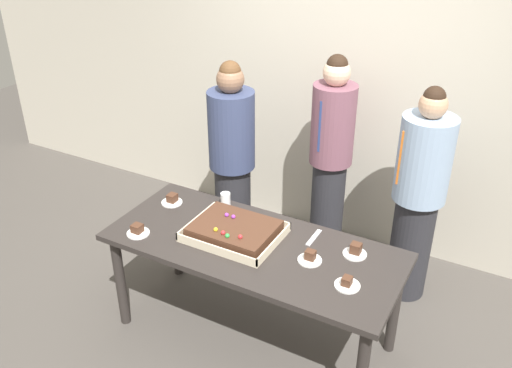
% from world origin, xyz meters
% --- Properties ---
extents(ground_plane, '(12.00, 12.00, 0.00)m').
position_xyz_m(ground_plane, '(0.00, 0.00, 0.00)').
color(ground_plane, '#4C4742').
extents(interior_back_panel, '(8.00, 0.12, 3.00)m').
position_xyz_m(interior_back_panel, '(0.00, 1.60, 1.50)').
color(interior_back_panel, beige).
rests_on(interior_back_panel, ground_plane).
extents(party_table, '(1.91, 0.81, 0.77)m').
position_xyz_m(party_table, '(0.00, 0.00, 0.68)').
color(party_table, '#2D2826').
rests_on(party_table, ground_plane).
extents(sheet_cake, '(0.59, 0.47, 0.11)m').
position_xyz_m(sheet_cake, '(-0.15, 0.02, 0.82)').
color(sheet_cake, beige).
rests_on(sheet_cake, party_table).
extents(plated_slice_near_left, '(0.15, 0.15, 0.06)m').
position_xyz_m(plated_slice_near_left, '(0.68, -0.11, 0.79)').
color(plated_slice_near_left, white).
rests_on(plated_slice_near_left, party_table).
extents(plated_slice_near_right, '(0.15, 0.15, 0.07)m').
position_xyz_m(plated_slice_near_right, '(0.39, 0.01, 0.79)').
color(plated_slice_near_right, white).
rests_on(plated_slice_near_right, party_table).
extents(plated_slice_far_left, '(0.15, 0.15, 0.06)m').
position_xyz_m(plated_slice_far_left, '(-0.72, -0.26, 0.79)').
color(plated_slice_far_left, white).
rests_on(plated_slice_far_left, party_table).
extents(plated_slice_far_right, '(0.15, 0.15, 0.07)m').
position_xyz_m(plated_slice_far_right, '(-0.76, 0.17, 0.79)').
color(plated_slice_far_right, white).
rests_on(plated_slice_far_right, party_table).
extents(plated_slice_center_front, '(0.15, 0.15, 0.08)m').
position_xyz_m(plated_slice_center_front, '(0.61, 0.21, 0.80)').
color(plated_slice_center_front, white).
rests_on(plated_slice_center_front, party_table).
extents(drink_cup_nearest, '(0.07, 0.07, 0.10)m').
position_xyz_m(drink_cup_nearest, '(-0.40, 0.33, 0.82)').
color(drink_cup_nearest, white).
rests_on(drink_cup_nearest, party_table).
extents(cake_server_utensil, '(0.03, 0.20, 0.01)m').
position_xyz_m(cake_server_utensil, '(0.31, 0.25, 0.78)').
color(cake_server_utensil, silver).
rests_on(cake_server_utensil, party_table).
extents(person_serving_front, '(0.37, 0.37, 1.67)m').
position_xyz_m(person_serving_front, '(-0.64, 0.82, 0.86)').
color(person_serving_front, '#28282D').
rests_on(person_serving_front, ground_plane).
extents(person_green_shirt_behind, '(0.33, 0.33, 1.74)m').
position_xyz_m(person_green_shirt_behind, '(0.07, 1.13, 0.91)').
color(person_green_shirt_behind, '#28282D').
rests_on(person_green_shirt_behind, ground_plane).
extents(person_striped_tie_right, '(0.38, 0.38, 1.66)m').
position_xyz_m(person_striped_tie_right, '(0.80, 0.99, 0.85)').
color(person_striped_tie_right, '#28282D').
rests_on(person_striped_tie_right, ground_plane).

